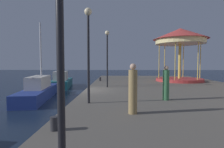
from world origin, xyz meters
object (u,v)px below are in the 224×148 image
object	(u,v)px
lamp_post_mid_promenade	(88,39)
lamp_post_far_end	(107,49)
sailboat_teal	(62,81)
sailboat_blue	(39,90)
person_near_carousel	(133,90)
bollard_south	(100,79)
lamp_post_near_edge	(60,9)
bollard_center	(54,124)
carousel	(180,41)
person_by_the_water	(166,84)

from	to	relation	value
lamp_post_mid_promenade	lamp_post_far_end	world-z (taller)	lamp_post_mid_promenade
lamp_post_far_end	sailboat_teal	bearing A→B (deg)	133.73
sailboat_blue	lamp_post_mid_promenade	bearing A→B (deg)	-47.14
sailboat_blue	person_near_carousel	bearing A→B (deg)	-45.80
lamp_post_far_end	bollard_south	world-z (taller)	lamp_post_far_end
lamp_post_near_edge	bollard_south	bearing A→B (deg)	92.95
sailboat_teal	person_near_carousel	distance (m)	15.09
lamp_post_near_edge	person_near_carousel	distance (m)	4.76
lamp_post_near_edge	lamp_post_far_end	distance (m)	11.84
lamp_post_far_end	person_near_carousel	bearing A→B (deg)	-80.14
sailboat_teal	lamp_post_far_end	size ratio (longest dim) A/B	1.56
sailboat_teal	lamp_post_near_edge	xyz separation A→B (m)	(5.30, -17.55, 2.87)
lamp_post_far_end	lamp_post_mid_promenade	bearing A→B (deg)	-96.06
person_near_carousel	bollard_center	bearing A→B (deg)	-143.55
lamp_post_far_end	carousel	bearing A→B (deg)	33.72
lamp_post_mid_promenade	bollard_south	size ratio (longest dim) A/B	11.40
lamp_post_mid_promenade	bollard_center	world-z (taller)	lamp_post_mid_promenade
lamp_post_mid_promenade	lamp_post_far_end	size ratio (longest dim) A/B	1.00
sailboat_teal	lamp_post_far_end	xyz separation A→B (m)	(5.47, -5.72, 3.19)
sailboat_teal	lamp_post_far_end	world-z (taller)	sailboat_teal
lamp_post_mid_promenade	person_by_the_water	distance (m)	4.63
bollard_center	person_near_carousel	bearing A→B (deg)	36.45
lamp_post_mid_promenade	lamp_post_far_end	xyz separation A→B (m)	(0.63, 5.92, -0.01)
bollard_south	sailboat_teal	bearing A→B (deg)	173.27
lamp_post_far_end	person_by_the_water	bearing A→B (deg)	-56.75
lamp_post_far_end	person_by_the_water	size ratio (longest dim) A/B	2.50
sailboat_blue	bollard_south	world-z (taller)	sailboat_blue
lamp_post_mid_promenade	lamp_post_far_end	bearing A→B (deg)	83.94
carousel	person_near_carousel	xyz separation A→B (m)	(-6.23, -12.77, -3.35)
person_by_the_water	lamp_post_far_end	bearing A→B (deg)	123.25
bollard_center	person_by_the_water	distance (m)	6.29
bollard_south	person_by_the_water	xyz separation A→B (m)	(4.38, -10.28, 0.65)
lamp_post_mid_promenade	bollard_center	size ratio (longest dim) A/B	11.40
bollard_center	lamp_post_near_edge	bearing A→B (deg)	-68.39
lamp_post_near_edge	bollard_center	bearing A→B (deg)	111.61
lamp_post_far_end	person_by_the_water	xyz separation A→B (m)	(3.33, -5.08, -2.23)
sailboat_blue	lamp_post_near_edge	world-z (taller)	sailboat_blue
lamp_post_near_edge	carousel	bearing A→B (deg)	65.37
bollard_south	person_near_carousel	world-z (taller)	person_near_carousel
lamp_post_mid_promenade	carousel	bearing A→B (deg)	53.22
bollard_south	bollard_center	xyz separation A→B (m)	(-0.04, -14.71, 0.00)
lamp_post_mid_promenade	person_by_the_water	size ratio (longest dim) A/B	2.51
lamp_post_far_end	person_near_carousel	xyz separation A→B (m)	(1.34, -7.72, -2.17)
bollard_south	lamp_post_near_edge	bearing A→B (deg)	-87.05
lamp_post_near_edge	lamp_post_far_end	bearing A→B (deg)	89.17
lamp_post_far_end	person_near_carousel	world-z (taller)	lamp_post_far_end
person_by_the_water	person_near_carousel	bearing A→B (deg)	-127.06
sailboat_teal	lamp_post_mid_promenade	xyz separation A→B (m)	(4.84, -11.63, 3.20)
lamp_post_mid_promenade	person_near_carousel	distance (m)	3.45
bollard_south	person_near_carousel	size ratio (longest dim) A/B	0.21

